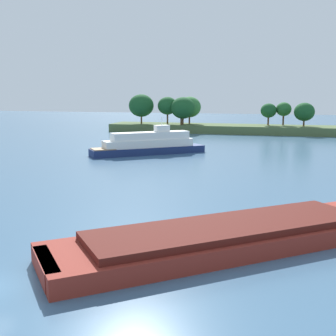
{
  "coord_description": "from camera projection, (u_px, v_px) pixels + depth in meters",
  "views": [
    {
      "loc": [
        15.68,
        -19.74,
        10.69
      ],
      "look_at": [
        1.57,
        33.61,
        1.2
      ],
      "focal_mm": 47.59,
      "sensor_mm": 36.0,
      "label": 1
    }
  ],
  "objects": [
    {
      "name": "treeline_island",
      "position": [
        212.0,
        119.0,
        117.22
      ],
      "size": [
        62.73,
        11.09,
        9.99
      ],
      "color": "#4C6038",
      "rests_on": "ground"
    },
    {
      "name": "cargo_barge",
      "position": [
        256.0,
        230.0,
        31.64
      ],
      "size": [
        26.17,
        23.1,
        5.83
      ],
      "color": "maroon",
      "rests_on": "ground"
    },
    {
      "name": "white_riverboat",
      "position": [
        149.0,
        145.0,
        76.79
      ],
      "size": [
        18.04,
        15.4,
        6.34
      ],
      "color": "navy",
      "rests_on": "ground"
    }
  ]
}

